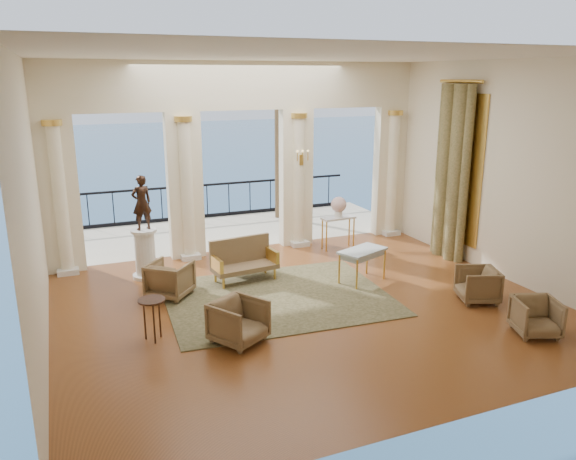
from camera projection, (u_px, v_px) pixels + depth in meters
name	position (u px, v px, depth m)	size (l,w,h in m)	color
floor	(308.00, 306.00, 10.51)	(9.00, 9.00, 0.00)	#482511
room_walls	(339.00, 162.00, 8.75)	(9.00, 9.00, 9.00)	#F4E9CC
arcade	(242.00, 145.00, 13.23)	(9.00, 0.56, 4.50)	#F3EAC3
terrace	(222.00, 232.00, 15.69)	(10.00, 3.60, 0.10)	beige
balustrade	(207.00, 204.00, 17.00)	(9.00, 0.06, 1.03)	black
palm_tree	(278.00, 78.00, 16.04)	(2.00, 2.00, 4.50)	#4C3823
sea	(96.00, 166.00, 65.57)	(160.00, 160.00, 0.00)	#234F83
curtain	(451.00, 173.00, 12.88)	(0.33, 1.40, 4.09)	brown
window_frame	(458.00, 169.00, 12.93)	(0.04, 1.60, 3.40)	gold
wall_sconce	(302.00, 159.00, 13.56)	(0.30, 0.11, 0.33)	gold
rug	(278.00, 297.00, 10.90)	(4.23, 3.29, 0.02)	#32381D
armchair_a	(239.00, 320.00, 9.00)	(0.76, 0.71, 0.78)	#4A3920
armchair_b	(536.00, 315.00, 9.27)	(0.67, 0.63, 0.69)	#4A3920
armchair_c	(478.00, 283.00, 10.67)	(0.70, 0.66, 0.72)	#4A3920
armchair_d	(170.00, 278.00, 10.88)	(0.75, 0.71, 0.78)	#4A3920
settee	(243.00, 260.00, 11.75)	(1.41, 0.73, 0.90)	#4A3920
game_table	(363.00, 253.00, 11.62)	(1.15, 0.90, 0.70)	#99ADBC
pedestal	(145.00, 255.00, 11.88)	(0.58, 0.58, 1.07)	silver
statue	(142.00, 203.00, 11.58)	(0.42, 0.27, 1.15)	black
console_table	(338.00, 222.00, 13.86)	(0.87, 0.39, 0.81)	silver
urn	(339.00, 206.00, 13.75)	(0.38, 0.38, 0.51)	white
side_table	(152.00, 305.00, 9.01)	(0.44, 0.44, 0.71)	black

